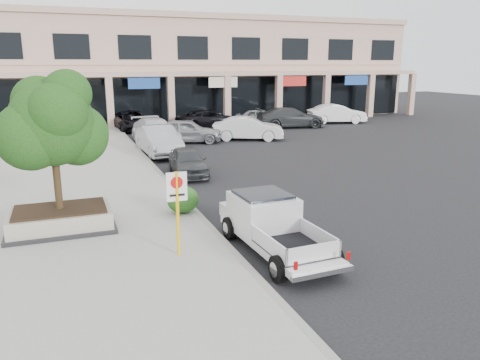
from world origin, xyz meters
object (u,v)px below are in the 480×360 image
at_px(planter, 61,219).
at_px(lot_car_c, 291,118).
at_px(curb_car_a, 188,161).
at_px(lot_car_b, 248,128).
at_px(curb_car_d, 132,120).
at_px(lot_car_d, 208,119).
at_px(pickup_truck, 277,227).
at_px(curb_car_b, 159,140).
at_px(no_parking_sign, 177,202).
at_px(lot_car_a, 187,131).
at_px(lot_car_f, 337,114).
at_px(lot_car_e, 261,118).
at_px(curb_car_c, 155,131).
at_px(planter_tree, 57,124).

bearing_deg(planter, lot_car_c, 47.91).
distance_m(curb_car_a, lot_car_b, 10.94).
distance_m(curb_car_d, lot_car_d, 6.14).
relative_size(pickup_truck, curb_car_d, 0.89).
bearing_deg(curb_car_b, lot_car_c, 29.97).
distance_m(no_parking_sign, pickup_truck, 2.84).
relative_size(curb_car_a, lot_car_d, 0.73).
relative_size(lot_car_a, lot_car_f, 0.93).
bearing_deg(planter, lot_car_e, 53.51).
relative_size(curb_car_c, lot_car_c, 0.98).
xyz_separation_m(planter, pickup_truck, (5.62, -3.79, 0.29)).
bearing_deg(curb_car_c, pickup_truck, -95.69).
bearing_deg(pickup_truck, lot_car_a, 80.47).
bearing_deg(curb_car_b, lot_car_d, 56.60).
xyz_separation_m(curb_car_a, curb_car_c, (0.26, 9.56, 0.15)).
relative_size(curb_car_d, lot_car_f, 1.08).
bearing_deg(pickup_truck, curb_car_d, 87.78).
xyz_separation_m(curb_car_c, lot_car_b, (6.29, -0.80, -0.01)).
height_order(curb_car_b, lot_car_a, curb_car_b).
bearing_deg(lot_car_f, curb_car_d, 96.02).
bearing_deg(lot_car_d, lot_car_c, -119.41).
bearing_deg(no_parking_sign, planter_tree, 129.36).
bearing_deg(curb_car_b, curb_car_c, 79.47).
distance_m(curb_car_b, lot_car_e, 14.39).
distance_m(pickup_truck, curb_car_a, 10.09).
distance_m(curb_car_c, lot_car_c, 12.66).
distance_m(lot_car_c, lot_car_e, 2.63).
bearing_deg(curb_car_a, pickup_truck, -85.33).
bearing_deg(planter, lot_car_a, 62.66).
bearing_deg(pickup_truck, no_parking_sign, 166.78).
bearing_deg(planter_tree, curb_car_a, 47.86).
xyz_separation_m(curb_car_c, lot_car_a, (2.01, -0.45, -0.01)).
xyz_separation_m(no_parking_sign, lot_car_e, (13.03, 24.90, -0.92)).
relative_size(planter, lot_car_b, 0.66).
xyz_separation_m(lot_car_a, lot_car_d, (3.58, 6.77, -0.07)).
xyz_separation_m(curb_car_b, lot_car_a, (2.56, 3.54, -0.04)).
height_order(pickup_truck, lot_car_d, pickup_truck).
bearing_deg(planter, curb_car_d, 76.62).
relative_size(curb_car_a, lot_car_b, 0.80).
height_order(pickup_truck, lot_car_a, lot_car_a).
bearing_deg(curb_car_b, pickup_truck, -91.82).
relative_size(pickup_truck, lot_car_d, 0.92).
relative_size(curb_car_d, lot_car_b, 1.12).
height_order(planter_tree, no_parking_sign, planter_tree).
height_order(no_parking_sign, pickup_truck, no_parking_sign).
distance_m(lot_car_b, lot_car_d, 7.14).
bearing_deg(curb_car_b, planter, -117.07).
distance_m(lot_car_a, lot_car_c, 10.96).
xyz_separation_m(planter, lot_car_a, (7.97, 15.41, 0.33)).
distance_m(pickup_truck, lot_car_d, 26.63).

